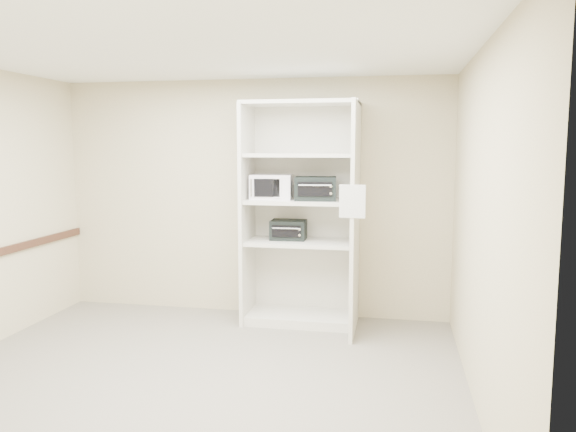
% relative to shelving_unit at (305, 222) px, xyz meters
% --- Properties ---
extents(floor, '(4.50, 4.00, 0.01)m').
position_rel_shelving_unit_xyz_m(floor, '(-0.67, -1.70, -1.13)').
color(floor, slate).
rests_on(floor, ground).
extents(ceiling, '(4.50, 4.00, 0.01)m').
position_rel_shelving_unit_xyz_m(ceiling, '(-0.67, -1.70, 1.57)').
color(ceiling, white).
extents(wall_back, '(4.50, 0.02, 2.70)m').
position_rel_shelving_unit_xyz_m(wall_back, '(-0.67, 0.30, 0.22)').
color(wall_back, beige).
rests_on(wall_back, ground).
extents(wall_front, '(4.50, 0.02, 2.70)m').
position_rel_shelving_unit_xyz_m(wall_front, '(-0.67, -3.70, 0.22)').
color(wall_front, beige).
rests_on(wall_front, ground).
extents(wall_right, '(0.02, 4.00, 2.70)m').
position_rel_shelving_unit_xyz_m(wall_right, '(1.58, -1.70, 0.22)').
color(wall_right, beige).
rests_on(wall_right, ground).
extents(shelving_unit, '(1.24, 0.92, 2.42)m').
position_rel_shelving_unit_xyz_m(shelving_unit, '(0.00, 0.00, 0.00)').
color(shelving_unit, beige).
rests_on(shelving_unit, floor).
extents(microwave, '(0.47, 0.38, 0.27)m').
position_rel_shelving_unit_xyz_m(microwave, '(-0.38, 0.03, 0.37)').
color(microwave, white).
rests_on(microwave, shelving_unit).
extents(toaster_oven_upper, '(0.47, 0.37, 0.25)m').
position_rel_shelving_unit_xyz_m(toaster_oven_upper, '(0.12, -0.03, 0.36)').
color(toaster_oven_upper, black).
rests_on(toaster_oven_upper, shelving_unit).
extents(toaster_oven_lower, '(0.39, 0.30, 0.21)m').
position_rel_shelving_unit_xyz_m(toaster_oven_lower, '(-0.20, 0.06, -0.10)').
color(toaster_oven_lower, black).
rests_on(toaster_oven_lower, shelving_unit).
extents(paper_sign, '(0.25, 0.03, 0.31)m').
position_rel_shelving_unit_xyz_m(paper_sign, '(0.56, -0.63, 0.29)').
color(paper_sign, white).
rests_on(paper_sign, shelving_unit).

